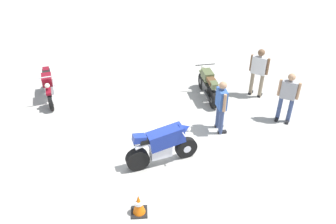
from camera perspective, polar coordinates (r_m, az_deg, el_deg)
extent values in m
plane|color=#ADAAA3|center=(9.83, -5.59, -3.76)|extent=(40.00, 40.00, 0.00)
cylinder|color=black|center=(11.45, -19.88, 1.88)|extent=(0.28, 0.65, 0.64)
cylinder|color=black|center=(12.74, -20.15, 5.00)|extent=(0.28, 0.65, 0.64)
cylinder|color=silver|center=(11.45, -19.88, 1.88)|extent=(0.19, 0.25, 0.22)
cylinder|color=silver|center=(12.74, -20.15, 5.00)|extent=(0.19, 0.25, 0.22)
cube|color=silver|center=(12.09, -20.12, 4.05)|extent=(0.41, 0.61, 0.32)
cube|color=maroon|center=(11.74, -20.44, 5.32)|extent=(0.45, 0.62, 0.30)
cube|color=maroon|center=(11.29, -20.20, 3.41)|extent=(0.27, 0.47, 0.08)
cube|color=black|center=(12.14, -20.53, 6.31)|extent=(0.41, 0.65, 0.12)
cube|color=maroon|center=(12.42, -20.56, 6.80)|extent=(0.30, 0.37, 0.18)
cylinder|color=silver|center=(12.46, -19.37, 4.81)|extent=(0.25, 0.57, 0.16)
cylinder|color=silver|center=(11.33, -20.63, 5.73)|extent=(0.69, 0.22, 0.04)
sphere|color=silver|center=(11.22, -20.40, 4.36)|extent=(0.16, 0.16, 0.16)
cylinder|color=black|center=(12.11, 6.05, 5.38)|extent=(0.23, 0.61, 0.60)
cylinder|color=black|center=(10.99, 7.98, 2.21)|extent=(0.23, 0.61, 0.60)
cylinder|color=#333333|center=(12.11, 6.05, 5.38)|extent=(0.20, 0.23, 0.21)
cylinder|color=#333333|center=(10.99, 7.98, 2.21)|extent=(0.20, 0.23, 0.21)
cube|color=#333333|center=(11.45, 7.07, 4.19)|extent=(0.34, 0.59, 0.32)
cube|color=#515B38|center=(11.44, 6.92, 6.42)|extent=(0.38, 0.59, 0.30)
cube|color=#515B38|center=(11.97, 6.14, 6.79)|extent=(0.21, 0.46, 0.08)
cube|color=brown|center=(11.05, 7.60, 5.50)|extent=(0.33, 0.63, 0.12)
cube|color=#515B38|center=(10.81, 8.06, 4.69)|extent=(0.25, 0.34, 0.18)
cylinder|color=#333333|center=(11.10, 6.82, 2.93)|extent=(0.17, 0.57, 0.16)
cylinder|color=#333333|center=(11.62, 6.53, 8.24)|extent=(0.70, 0.11, 0.04)
sphere|color=silver|center=(11.89, 6.17, 7.79)|extent=(0.16, 0.16, 0.16)
cylinder|color=black|center=(8.78, 3.19, -6.25)|extent=(0.62, 0.32, 0.60)
cylinder|color=black|center=(8.43, -5.34, -8.26)|extent=(0.64, 0.38, 0.60)
cylinder|color=silver|center=(8.78, 3.19, -6.25)|extent=(0.25, 0.23, 0.21)
cylinder|color=silver|center=(8.43, -5.34, -8.26)|extent=(0.25, 0.23, 0.21)
cube|color=silver|center=(8.50, -1.31, -6.81)|extent=(0.62, 0.43, 0.32)
cube|color=navy|center=(8.30, -0.36, -4.45)|extent=(1.05, 0.62, 0.57)
cone|color=navy|center=(8.37, 2.98, -2.86)|extent=(0.44, 0.43, 0.39)
cube|color=black|center=(8.15, -3.01, -4.65)|extent=(0.65, 0.42, 0.12)
cube|color=navy|center=(8.04, -5.06, -4.64)|extent=(0.39, 0.31, 0.23)
cylinder|color=silver|center=(8.10, -4.50, -5.90)|extent=(0.40, 0.20, 0.17)
cylinder|color=silver|center=(8.22, -4.82, -5.25)|extent=(0.40, 0.20, 0.17)
cylinder|color=silver|center=(8.31, 2.09, -2.95)|extent=(0.23, 0.68, 0.04)
sphere|color=silver|center=(8.42, 3.47, -3.02)|extent=(0.16, 0.16, 0.16)
cylinder|color=gray|center=(11.88, 15.96, 4.41)|extent=(0.18, 0.18, 0.87)
cube|color=black|center=(12.12, 15.78, 2.87)|extent=(0.24, 0.27, 0.08)
cylinder|color=gray|center=(11.97, 14.42, 4.88)|extent=(0.18, 0.18, 0.87)
cube|color=black|center=(12.20, 14.27, 3.34)|extent=(0.24, 0.27, 0.08)
cube|color=silver|center=(11.61, 15.71, 7.89)|extent=(0.52, 0.48, 0.62)
cylinder|color=brown|center=(11.53, 17.07, 7.58)|extent=(0.13, 0.13, 0.58)
cylinder|color=brown|center=(11.68, 14.39, 8.35)|extent=(0.13, 0.13, 0.58)
sphere|color=brown|center=(11.44, 16.05, 9.96)|extent=(0.24, 0.24, 0.24)
cylinder|color=#384772|center=(9.68, 9.30, -1.74)|extent=(0.14, 0.14, 0.82)
cube|color=black|center=(9.91, 9.44, -3.46)|extent=(0.27, 0.12, 0.08)
cylinder|color=#384772|center=(9.93, 8.74, -0.70)|extent=(0.14, 0.14, 0.82)
cube|color=black|center=(10.15, 8.90, -2.41)|extent=(0.27, 0.12, 0.08)
cube|color=#3359A5|center=(9.44, 9.37, 2.31)|extent=(0.26, 0.48, 0.58)
cylinder|color=tan|center=(9.21, 9.89, 1.55)|extent=(0.10, 0.10, 0.54)
cylinder|color=tan|center=(9.66, 8.90, 3.21)|extent=(0.10, 0.10, 0.54)
sphere|color=tan|center=(9.24, 9.61, 4.62)|extent=(0.22, 0.22, 0.22)
cylinder|color=#384772|center=(10.79, 18.90, 0.65)|extent=(0.18, 0.18, 0.81)
cube|color=black|center=(10.92, 18.51, -1.12)|extent=(0.22, 0.27, 0.08)
cylinder|color=#384772|center=(10.77, 20.55, 0.24)|extent=(0.18, 0.18, 0.81)
cube|color=black|center=(10.91, 20.14, -1.53)|extent=(0.22, 0.27, 0.08)
cube|color=#99999E|center=(10.45, 20.42, 3.66)|extent=(0.50, 0.42, 0.57)
cylinder|color=tan|center=(10.46, 18.98, 4.09)|extent=(0.12, 0.12, 0.54)
cylinder|color=tan|center=(10.43, 21.89, 3.38)|extent=(0.12, 0.12, 0.54)
sphere|color=tan|center=(10.27, 20.87, 5.74)|extent=(0.22, 0.22, 0.22)
cube|color=black|center=(7.61, -5.05, -17.05)|extent=(0.36, 0.36, 0.03)
cone|color=orange|center=(7.41, -5.15, -15.72)|extent=(0.28, 0.28, 0.50)
cylinder|color=white|center=(7.38, -5.17, -15.52)|extent=(0.19, 0.19, 0.08)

